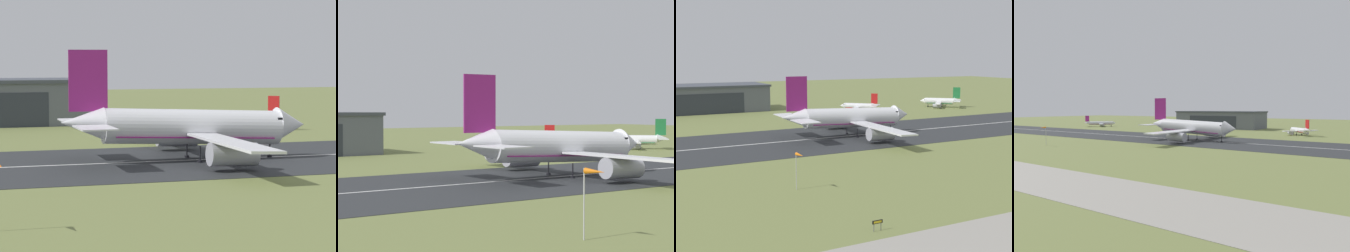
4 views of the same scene
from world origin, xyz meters
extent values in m
plane|color=olive|center=(0.00, 56.33, 0.00)|extent=(731.23, 731.23, 0.00)
cylinder|color=white|center=(34.42, 112.58, 5.71)|extent=(31.01, 6.07, 6.90)
cone|color=white|center=(52.45, 112.47, 5.71)|extent=(5.51, 5.90, 6.04)
cone|color=white|center=(15.50, 112.71, 6.77)|extent=(7.25, 5.33, 5.51)
cube|color=black|center=(49.55, 112.49, 6.89)|extent=(1.15, 4.99, 0.48)
cube|color=#991E7A|center=(34.42, 112.58, 4.10)|extent=(27.74, 5.75, 1.13)
cube|color=white|center=(34.93, 96.01, 4.69)|extent=(5.36, 27.30, 0.57)
cylinder|color=#A8A8B2|center=(35.97, 98.19, 2.62)|extent=(7.77, 3.69, 3.89)
cube|color=white|center=(35.14, 129.15, 4.69)|extent=(5.36, 27.30, 0.57)
cylinder|color=#A8A8B2|center=(36.16, 126.96, 2.62)|extent=(7.77, 3.69, 3.89)
cube|color=#991E7A|center=(16.56, 112.70, 13.63)|extent=(6.38, 0.32, 9.97)
cube|color=white|center=(16.11, 105.28, 6.59)|extent=(5.64, 9.01, 0.24)
cube|color=white|center=(16.20, 120.12, 6.59)|extent=(5.64, 9.01, 0.24)
cylinder|color=black|center=(48.62, 112.49, 1.39)|extent=(0.24, 0.24, 2.78)
cylinder|color=black|center=(48.62, 112.49, 0.22)|extent=(0.84, 0.84, 0.44)
cylinder|color=black|center=(34.51, 109.06, 1.39)|extent=(0.24, 0.24, 2.78)
cylinder|color=black|center=(34.51, 109.06, 0.22)|extent=(0.84, 0.84, 0.44)
cylinder|color=black|center=(34.56, 116.10, 1.39)|extent=(0.24, 0.24, 2.78)
cylinder|color=black|center=(34.56, 116.10, 0.22)|extent=(0.84, 0.84, 0.44)
cylinder|color=white|center=(66.23, 165.49, 2.62)|extent=(10.60, 10.16, 2.58)
cone|color=white|center=(60.96, 170.42, 2.62)|extent=(3.46, 3.47, 2.58)
cone|color=white|center=(71.77, 160.30, 3.08)|extent=(3.85, 3.82, 2.32)
cube|color=black|center=(61.90, 169.55, 3.13)|extent=(2.30, 2.35, 0.44)
cube|color=red|center=(66.23, 165.49, 1.91)|extent=(9.63, 9.23, 0.20)
cube|color=white|center=(69.49, 169.33, 2.17)|extent=(6.65, 6.90, 0.40)
cylinder|color=#A8A8B2|center=(68.77, 169.18, 1.11)|extent=(3.55, 3.46, 1.60)
cube|color=white|center=(62.61, 161.99, 2.17)|extent=(6.65, 6.90, 0.40)
cylinder|color=#A8A8B2|center=(62.71, 162.71, 1.11)|extent=(3.55, 3.46, 1.60)
cube|color=red|center=(71.43, 160.62, 6.10)|extent=(2.24, 2.13, 4.39)
cube|color=white|center=(73.96, 162.73, 3.00)|extent=(4.50, 4.57, 0.24)
cube|color=white|center=(69.49, 157.96, 3.00)|extent=(4.50, 4.57, 0.24)
cylinder|color=black|center=(62.69, 168.81, 0.66)|extent=(0.24, 0.24, 1.33)
cylinder|color=black|center=(62.69, 168.81, 0.22)|extent=(0.84, 0.84, 0.44)
cylinder|color=black|center=(67.47, 166.45, 0.66)|extent=(0.24, 0.24, 1.33)
cylinder|color=black|center=(67.47, 166.45, 0.22)|extent=(0.84, 0.84, 0.44)
cylinder|color=black|center=(65.36, 164.19, 0.66)|extent=(0.24, 0.24, 1.33)
cylinder|color=black|center=(65.36, 164.19, 0.22)|extent=(0.84, 0.84, 0.44)
camera|label=1|loc=(-8.93, -13.82, 17.13)|focal=85.00mm
camera|label=2|loc=(-44.97, 19.13, 12.63)|focal=70.00mm
camera|label=3|loc=(-32.88, -12.59, 24.49)|focal=50.00mm
camera|label=4|loc=(110.16, -8.35, 14.15)|focal=35.00mm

